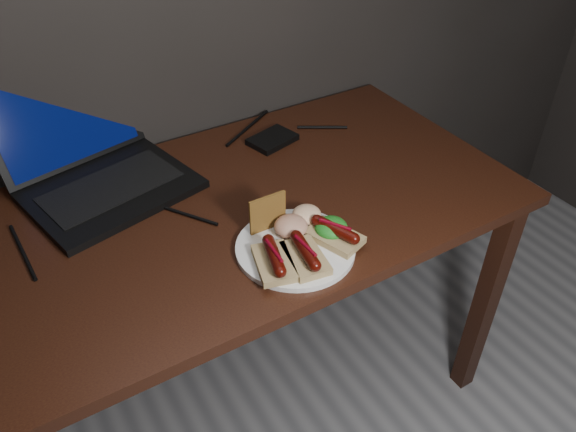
% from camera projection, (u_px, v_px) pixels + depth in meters
% --- Properties ---
extents(desk, '(1.40, 0.70, 0.75)m').
position_uv_depth(desk, '(223.00, 239.00, 1.34)').
color(desk, '#351A0D').
rests_on(desk, ground).
extents(laptop, '(0.44, 0.44, 0.25)m').
position_uv_depth(laptop, '(95.00, 165.00, 1.33)').
color(laptop, black).
rests_on(laptop, desk).
extents(hard_drive, '(0.14, 0.11, 0.02)m').
position_uv_depth(hard_drive, '(272.00, 139.00, 1.51)').
color(hard_drive, black).
rests_on(hard_drive, desk).
extents(desk_cables, '(0.90, 0.41, 0.01)m').
position_uv_depth(desk_cables, '(198.00, 175.00, 1.39)').
color(desk_cables, black).
rests_on(desk_cables, desk).
extents(plate, '(0.29, 0.29, 0.01)m').
position_uv_depth(plate, '(295.00, 248.00, 1.17)').
color(plate, silver).
rests_on(plate, desk).
extents(bread_sausage_left, '(0.10, 0.13, 0.04)m').
position_uv_depth(bread_sausage_left, '(274.00, 260.00, 1.11)').
color(bread_sausage_left, tan).
rests_on(bread_sausage_left, plate).
extents(bread_sausage_center, '(0.09, 0.12, 0.04)m').
position_uv_depth(bread_sausage_center, '(305.00, 255.00, 1.12)').
color(bread_sausage_center, tan).
rests_on(bread_sausage_center, plate).
extents(bread_sausage_right, '(0.10, 0.13, 0.04)m').
position_uv_depth(bread_sausage_right, '(335.00, 234.00, 1.17)').
color(bread_sausage_right, tan).
rests_on(bread_sausage_right, plate).
extents(crispbread, '(0.08, 0.01, 0.08)m').
position_uv_depth(crispbread, '(268.00, 213.00, 1.18)').
color(crispbread, olive).
rests_on(crispbread, plate).
extents(salad_greens, '(0.07, 0.07, 0.04)m').
position_uv_depth(salad_greens, '(331.00, 228.00, 1.18)').
color(salad_greens, '#115110').
rests_on(salad_greens, plate).
extents(salsa_mound, '(0.07, 0.07, 0.04)m').
position_uv_depth(salsa_mound, '(291.00, 226.00, 1.18)').
color(salsa_mound, maroon).
rests_on(salsa_mound, plate).
extents(coleslaw_mound, '(0.06, 0.06, 0.04)m').
position_uv_depth(coleslaw_mound, '(307.00, 215.00, 1.22)').
color(coleslaw_mound, beige).
rests_on(coleslaw_mound, plate).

